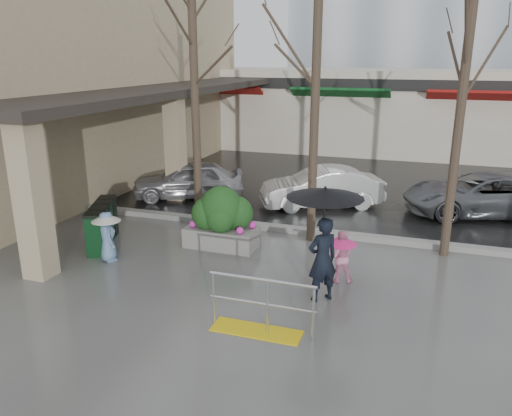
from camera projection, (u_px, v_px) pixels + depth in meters
The scene contains 20 objects.
ground at pixel (215, 291), 10.22m from camera, with size 120.00×120.00×0.00m, color #51514F.
street_asphalt at pixel (357, 136), 30.18m from camera, with size 120.00×36.00×0.01m, color black.
curb at pixel (271, 227), 13.83m from camera, with size 120.00×0.30×0.15m, color gray.
near_building at pixel (77, 73), 19.05m from camera, with size 6.00×18.00×8.00m, color tan.
canopy_slab at pixel (176, 85), 17.88m from camera, with size 2.80×18.00×0.25m, color #2D2823.
pillar_front at pixel (32, 199), 10.44m from camera, with size 0.55×0.55×3.50m, color tan.
pillar_back at pixel (176, 148), 16.34m from camera, with size 0.55×0.55×3.50m, color tan.
storefront_row at pixel (389, 110), 25.33m from camera, with size 34.00×6.74×4.00m.
handrail at pixel (260, 313), 8.61m from camera, with size 1.90×0.50×1.03m.
tree_west at pixel (193, 37), 12.61m from camera, with size 3.20×3.20×6.80m.
tree_midwest at pixel (318, 29), 11.60m from camera, with size 3.20×3.20×7.00m.
tree_mideast at pixel (468, 45), 10.71m from camera, with size 3.20×3.20×6.50m.
woman at pixel (324, 229), 9.45m from camera, with size 1.47×1.47×2.32m.
child_pink at pixel (341, 252), 10.51m from camera, with size 0.69×0.69×1.14m.
child_blue at pixel (107, 232), 11.58m from camera, with size 0.69×0.68×1.20m.
planter at pixel (222, 218), 12.45m from camera, with size 1.80×1.06×1.57m.
news_boxes at pixel (102, 224), 12.65m from camera, with size 1.12×1.92×1.06m.
car_a at pixel (188, 180), 16.83m from camera, with size 1.49×3.70×1.26m, color #A3A2A7.
car_b at pixel (322, 188), 15.81m from camera, with size 1.33×3.82×1.26m, color white.
car_c at pixel (481, 194), 15.03m from camera, with size 2.09×4.53×1.26m, color slate.
Camera 1 is at (3.75, -8.53, 4.61)m, focal length 35.00 mm.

